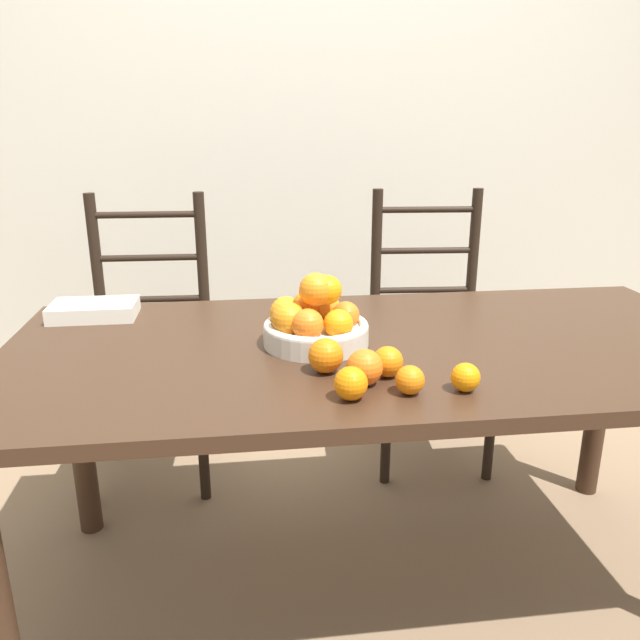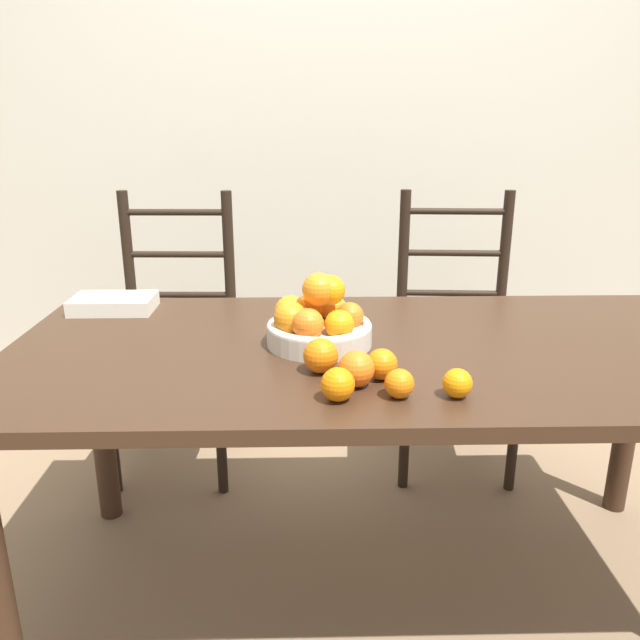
% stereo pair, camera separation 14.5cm
% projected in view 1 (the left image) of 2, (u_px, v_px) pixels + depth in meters
% --- Properties ---
extents(ground_plane, '(12.00, 12.00, 0.00)m').
position_uv_depth(ground_plane, '(373.00, 582.00, 1.79)').
color(ground_plane, '#7F664C').
extents(wall_back, '(8.00, 0.06, 2.60)m').
position_uv_depth(wall_back, '(312.00, 112.00, 2.77)').
color(wall_back, beige).
rests_on(wall_back, ground_plane).
extents(dining_table, '(1.87, 0.89, 0.73)m').
position_uv_depth(dining_table, '(380.00, 374.00, 1.59)').
color(dining_table, '#382316').
rests_on(dining_table, ground_plane).
extents(fruit_bowl, '(0.26, 0.26, 0.18)m').
position_uv_depth(fruit_bowl, '(314.00, 321.00, 1.54)').
color(fruit_bowl, beige).
rests_on(fruit_bowl, dining_table).
extents(orange_loose_0, '(0.08, 0.08, 0.08)m').
position_uv_depth(orange_loose_0, '(326.00, 356.00, 1.37)').
color(orange_loose_0, orange).
rests_on(orange_loose_0, dining_table).
extents(orange_loose_1, '(0.08, 0.08, 0.08)m').
position_uv_depth(orange_loose_1, '(365.00, 367.00, 1.31)').
color(orange_loose_1, orange).
rests_on(orange_loose_1, dining_table).
extents(orange_loose_2, '(0.06, 0.06, 0.06)m').
position_uv_depth(orange_loose_2, '(466.00, 377.00, 1.28)').
color(orange_loose_2, orange).
rests_on(orange_loose_2, dining_table).
extents(orange_loose_3, '(0.06, 0.06, 0.06)m').
position_uv_depth(orange_loose_3, '(410.00, 380.00, 1.26)').
color(orange_loose_3, orange).
rests_on(orange_loose_3, dining_table).
extents(orange_loose_4, '(0.07, 0.07, 0.07)m').
position_uv_depth(orange_loose_4, '(388.00, 362.00, 1.35)').
color(orange_loose_4, orange).
rests_on(orange_loose_4, dining_table).
extents(orange_loose_5, '(0.07, 0.07, 0.07)m').
position_uv_depth(orange_loose_5, '(351.00, 383.00, 1.24)').
color(orange_loose_5, orange).
rests_on(orange_loose_5, dining_table).
extents(chair_left, '(0.43, 0.41, 1.02)m').
position_uv_depth(chair_left, '(150.00, 349.00, 2.24)').
color(chair_left, black).
rests_on(chair_left, ground_plane).
extents(chair_right, '(0.45, 0.43, 1.02)m').
position_uv_depth(chair_right, '(429.00, 337.00, 2.37)').
color(chair_right, black).
rests_on(chair_right, ground_plane).
extents(book_stack, '(0.23, 0.15, 0.04)m').
position_uv_depth(book_stack, '(94.00, 310.00, 1.76)').
color(book_stack, silver).
rests_on(book_stack, dining_table).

